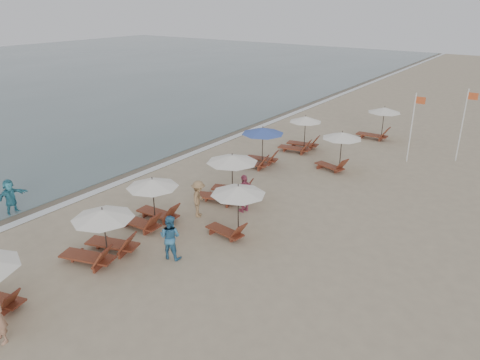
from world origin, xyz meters
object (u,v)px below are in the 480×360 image
Objects in this scene: lounger_station_5 at (301,135)px; beachgoer_far_a at (245,193)px; flag_pole_near at (413,124)px; lounger_station_2 at (150,202)px; inland_station_2 at (379,121)px; lounger_station_1 at (101,234)px; lounger_station_4 at (259,145)px; waterline_walker at (10,197)px; lounger_station_3 at (228,177)px; beachgoer_mid_a at (170,237)px; inland_station_0 at (234,203)px; inland_station_1 at (338,145)px; beachgoer_mid_b at (199,199)px.

beachgoer_far_a is at bearing -76.98° from lounger_station_5.
lounger_station_2 is at bearing -114.39° from flag_pole_near.
lounger_station_1 is at bearing -98.10° from inland_station_2.
waterline_walker is (-5.74, -11.81, -0.42)m from lounger_station_4.
inland_station_2 is (3.74, 9.34, 0.06)m from lounger_station_4.
lounger_station_5 is 6.68m from flag_pole_near.
lounger_station_5 is at bearing 94.86° from lounger_station_3.
beachgoer_mid_a is 1.06× the size of waterline_walker.
inland_station_0 and inland_station_2 have the same top height.
beachgoer_mid_a reaches higher than waterline_walker.
inland_station_1 is at bearing 68.80° from lounger_station_3.
inland_station_1 reaches higher than lounger_station_1.
inland_station_2 reaches higher than lounger_station_2.
beachgoer_mid_b is at bearing -80.29° from beachgoer_mid_a.
lounger_station_3 is 3.76m from inland_station_0.
lounger_station_4 is at bearing 91.42° from lounger_station_2.
lounger_station_3 is at bearing -85.14° from lounger_station_5.
lounger_station_2 is 0.93× the size of inland_station_2.
inland_station_1 is at bearing -30.95° from lounger_station_5.
inland_station_2 is at bearing -106.04° from beachgoer_mid_a.
flag_pole_near is at bearing 52.65° from inland_station_1.
waterline_walker is at bearing -4.19° from beachgoer_mid_a.
lounger_station_1 is 4.86m from beachgoer_mid_b.
beachgoer_far_a is at bearing 72.00° from lounger_station_1.
lounger_station_4 reaches higher than lounger_station_1.
inland_station_2 is 4.87m from flag_pole_near.
lounger_station_3 is 5.03m from lounger_station_4.
inland_station_0 reaches higher than lounger_station_1.
lounger_station_4 is 10.82m from beachgoer_mid_a.
lounger_station_2 is at bearing 117.40° from beachgoer_mid_b.
lounger_station_2 reaches higher than beachgoer_mid_b.
lounger_station_3 is at bearing -97.74° from beachgoer_far_a.
inland_station_0 is 1.52× the size of waterline_walker.
lounger_station_3 is 1.56× the size of beachgoer_far_a.
lounger_station_4 is 1.58× the size of beachgoer_mid_b.
beachgoer_mid_b is 2.11m from beachgoer_far_a.
inland_station_2 is at bearing 81.90° from lounger_station_1.
lounger_station_2 is at bearing -88.58° from lounger_station_4.
beachgoer_mid_b is 1.03× the size of waterline_walker.
beachgoer_mid_b is at bearing -105.89° from inland_station_1.
lounger_station_5 is (-0.75, 8.80, -0.13)m from lounger_station_3.
flag_pole_near is (5.56, 10.61, 1.15)m from lounger_station_3.
lounger_station_1 is at bearing -103.21° from inland_station_1.
inland_station_0 is 2.96m from beachgoer_mid_a.
beachgoer_far_a is (-0.01, 4.90, 0.03)m from beachgoer_mid_a.
inland_station_2 is at bearing -25.41° from waterline_walker.
inland_station_0 is 0.90× the size of inland_station_2.
lounger_station_4 is 6.22m from beachgoer_far_a.
inland_station_0 reaches higher than beachgoer_mid_a.
inland_station_1 is 1.48× the size of beachgoer_mid_a.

